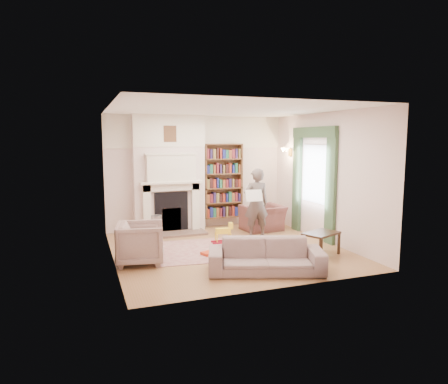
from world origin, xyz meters
name	(u,v)px	position (x,y,z in m)	size (l,w,h in m)	color
floor	(228,250)	(0.00, 0.00, 0.00)	(4.50, 4.50, 0.00)	olive
ceiling	(228,109)	(0.00, 0.00, 2.80)	(4.50, 4.50, 0.00)	white
wall_back	(197,172)	(0.00, 2.25, 1.40)	(4.50, 4.50, 0.00)	beige
wall_front	(282,196)	(0.00, -2.25, 1.40)	(4.50, 4.50, 0.00)	beige
wall_left	(111,185)	(-2.25, 0.00, 1.40)	(4.50, 4.50, 0.00)	beige
wall_right	(325,177)	(2.25, 0.00, 1.40)	(4.50, 4.50, 0.00)	beige
fireplace	(169,174)	(-0.75, 2.05, 1.39)	(1.70, 0.58, 2.80)	beige
bookcase	(223,181)	(0.65, 2.12, 1.18)	(1.00, 0.24, 1.85)	brown
window	(314,174)	(2.23, 0.40, 1.45)	(0.02, 0.90, 1.30)	silver
curtain_left	(331,188)	(2.20, -0.30, 1.20)	(0.07, 0.32, 2.40)	#2F492E
curtain_right	(297,182)	(2.20, 1.10, 1.20)	(0.07, 0.32, 2.40)	#2F492E
pelmet	(314,132)	(2.19, 0.40, 2.38)	(0.09, 1.70, 0.24)	#2F492E
wall_sconce	(283,152)	(2.03, 1.50, 1.90)	(0.20, 0.24, 0.24)	gold
rug	(210,250)	(-0.36, 0.10, 0.01)	(2.31, 1.78, 0.01)	tan
armchair_reading	(263,218)	(1.40, 1.33, 0.31)	(0.95, 0.83, 0.62)	#4A2728
armchair_left	(141,243)	(-1.79, -0.30, 0.37)	(0.80, 0.82, 0.75)	#ADA08F
sofa	(266,256)	(0.11, -1.52, 0.28)	(1.91, 0.75, 0.56)	gray
man_reading	(256,203)	(0.95, 0.73, 0.79)	(0.58, 0.38, 1.58)	#504540
newspaper	(254,196)	(0.80, 0.53, 1.00)	(0.37, 0.02, 0.26)	white
coffee_table	(321,244)	(1.55, -0.98, 0.23)	(0.70, 0.45, 0.45)	#321D11
paraffin_heater	(157,227)	(-1.21, 1.31, 0.28)	(0.24, 0.24, 0.55)	#96989D
rocking_horse	(223,233)	(0.08, 0.52, 0.22)	(0.50, 0.20, 0.44)	yellow
board_game	(218,248)	(-0.19, 0.08, 0.03)	(0.34, 0.34, 0.03)	#EFC954
game_box_lid	(210,253)	(-0.46, -0.23, 0.04)	(0.33, 0.22, 0.05)	red
comic_annuals	(249,253)	(0.28, -0.43, 0.02)	(0.74, 0.63, 0.02)	red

